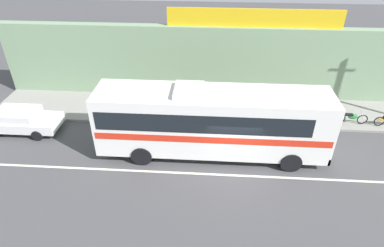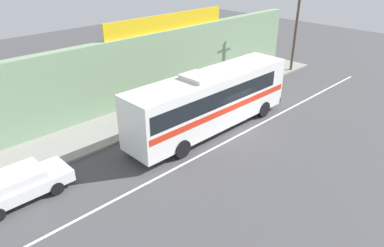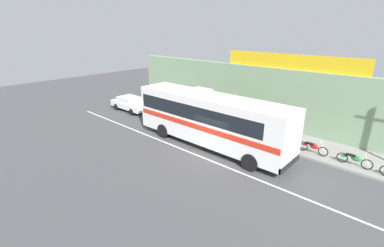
{
  "view_description": "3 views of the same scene",
  "coord_description": "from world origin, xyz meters",
  "px_view_note": "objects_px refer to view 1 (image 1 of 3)",
  "views": [
    {
      "loc": [
        -1.13,
        -12.85,
        10.81
      ],
      "look_at": [
        -2.16,
        2.11,
        1.01
      ],
      "focal_mm": 30.68,
      "sensor_mm": 36.0,
      "label": 1
    },
    {
      "loc": [
        -15.39,
        -12.19,
        10.08
      ],
      "look_at": [
        -2.87,
        0.69,
        1.11
      ],
      "focal_mm": 33.09,
      "sensor_mm": 36.0,
      "label": 2
    },
    {
      "loc": [
        9.51,
        -12.47,
        7.7
      ],
      "look_at": [
        -2.91,
        1.17,
        1.11
      ],
      "focal_mm": 25.05,
      "sensor_mm": 36.0,
      "label": 3
    }
  ],
  "objects_px": {
    "motorcycle_orange": "(310,115)",
    "pedestrian_far_left": "(230,95)",
    "motorcycle_blue": "(351,117)",
    "parked_car": "(20,120)",
    "intercity_bus": "(211,120)"
  },
  "relations": [
    {
      "from": "motorcycle_orange",
      "to": "pedestrian_far_left",
      "type": "height_order",
      "value": "pedestrian_far_left"
    },
    {
      "from": "motorcycle_blue",
      "to": "pedestrian_far_left",
      "type": "relative_size",
      "value": 1.2
    },
    {
      "from": "motorcycle_blue",
      "to": "motorcycle_orange",
      "type": "relative_size",
      "value": 1.02
    },
    {
      "from": "parked_car",
      "to": "motorcycle_orange",
      "type": "bearing_deg",
      "value": 6.63
    },
    {
      "from": "motorcycle_orange",
      "to": "motorcycle_blue",
      "type": "bearing_deg",
      "value": -1.91
    },
    {
      "from": "intercity_bus",
      "to": "motorcycle_blue",
      "type": "bearing_deg",
      "value": 21.05
    },
    {
      "from": "motorcycle_blue",
      "to": "motorcycle_orange",
      "type": "bearing_deg",
      "value": 178.09
    },
    {
      "from": "parked_car",
      "to": "motorcycle_blue",
      "type": "relative_size",
      "value": 2.31
    },
    {
      "from": "intercity_bus",
      "to": "pedestrian_far_left",
      "type": "height_order",
      "value": "intercity_bus"
    },
    {
      "from": "motorcycle_blue",
      "to": "pedestrian_far_left",
      "type": "bearing_deg",
      "value": 169.26
    },
    {
      "from": "intercity_bus",
      "to": "pedestrian_far_left",
      "type": "xyz_separation_m",
      "value": [
        1.14,
        4.53,
        -1.01
      ]
    },
    {
      "from": "motorcycle_orange",
      "to": "parked_car",
      "type": "bearing_deg",
      "value": -173.37
    },
    {
      "from": "intercity_bus",
      "to": "motorcycle_orange",
      "type": "distance_m",
      "value": 6.89
    },
    {
      "from": "intercity_bus",
      "to": "motorcycle_blue",
      "type": "relative_size",
      "value": 6.04
    },
    {
      "from": "parked_car",
      "to": "motorcycle_blue",
      "type": "height_order",
      "value": "parked_car"
    }
  ]
}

